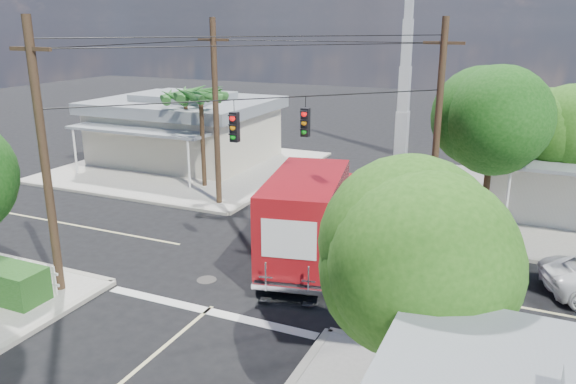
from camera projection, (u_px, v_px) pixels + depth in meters
The scene contains 14 objects.
ground at pixel (267, 261), 21.52m from camera, with size 120.00×120.00×0.00m, color black.
sidewalk_ne at pixel (572, 212), 26.77m from camera, with size 14.12×14.12×0.14m.
sidewalk_nw at pixel (188, 167), 35.26m from camera, with size 14.12×14.12×0.14m.
road_markings at pixel (249, 276), 20.23m from camera, with size 32.00×32.00×0.01m.
building_nw at pixel (185, 128), 36.46m from camera, with size 10.80×10.20×4.30m.
radio_tower at pixel (405, 72), 37.18m from camera, with size 0.80×0.80×17.00m.
tree_ne_front at pixel (493, 123), 23.24m from camera, with size 4.21×4.14×6.66m.
tree_ne_back at pixel (560, 133), 24.31m from camera, with size 3.77×3.66×5.82m.
tree_se at pixel (419, 266), 11.29m from camera, with size 3.67×3.54×5.62m.
palm_nw_front at pixel (201, 96), 29.55m from camera, with size 3.01×3.08×5.59m.
palm_nw_back at pixel (185, 98), 31.75m from camera, with size 3.01×3.08×5.19m.
utility_poles at pixel (247, 130), 22.19m from camera, with size 12.00×10.68×9.00m.
vending_boxes at pixel (465, 218), 24.21m from camera, with size 1.90×0.50×1.10m.
delivery_truck at pixel (309, 215), 21.22m from camera, with size 3.97×8.34×3.48m.
Camera 1 is at (8.83, -17.79, 8.74)m, focal length 35.00 mm.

